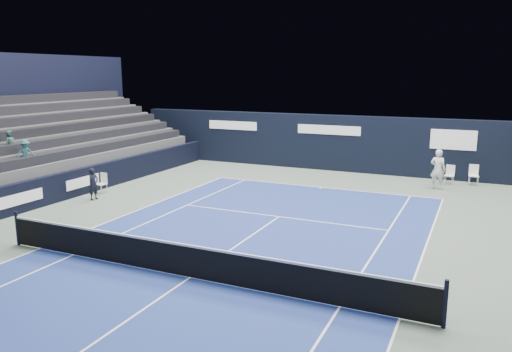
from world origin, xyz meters
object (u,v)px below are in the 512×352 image
Objects in this scene: tennis_player at (438,169)px; folding_chair_back_a at (450,173)px; folding_chair_back_b at (474,173)px; tennis_net at (189,260)px; line_judge_chair at (102,182)px.

folding_chair_back_a is at bearing 70.58° from tennis_player.
tennis_net is at bearing -120.03° from folding_chair_back_b.
tennis_player is at bearing 34.02° from line_judge_chair.
folding_chair_back_a is 0.50× the size of tennis_player.
folding_chair_back_a reaches higher than line_judge_chair.
tennis_player is at bearing -101.37° from folding_chair_back_a.
line_judge_chair is 0.49× the size of tennis_player.
line_judge_chair is at bearing 142.95° from tennis_net.
tennis_player is (13.84, 7.24, 0.42)m from line_judge_chair.
folding_chair_back_b is at bearing 24.80° from folding_chair_back_a.
tennis_player is (5.04, 13.89, 0.45)m from tennis_net.
tennis_player reaches higher than folding_chair_back_a.
folding_chair_back_b is 16.88m from tennis_net.
line_judge_chair is (-15.38, -8.90, -0.04)m from folding_chair_back_b.
folding_chair_back_a is at bearing -170.31° from folding_chair_back_b.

